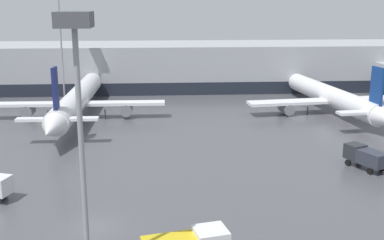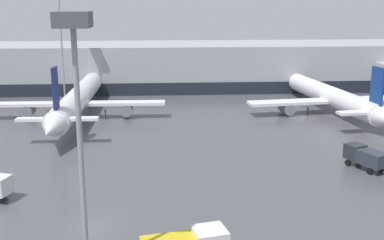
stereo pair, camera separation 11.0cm
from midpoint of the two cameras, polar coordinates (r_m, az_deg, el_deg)
name	(u,v)px [view 1 (the left image)]	position (r m, az deg, el deg)	size (l,w,h in m)	color
ground_plane	(97,227)	(40.14, -11.32, -12.36)	(320.00, 320.00, 0.00)	#4C4C51
terminal_building	(134,66)	(98.51, -6.89, 6.33)	(160.00, 31.92, 9.00)	#9EA0A5
parked_jet_0	(77,100)	(74.94, -13.51, 2.35)	(26.56, 39.65, 9.76)	white
parked_jet_3	(333,97)	(79.86, 16.31, 2.60)	(27.90, 35.83, 9.00)	white
service_truck_2	(365,156)	(54.77, 19.81, -4.03)	(3.67, 5.14, 2.35)	#2D333D
apron_light_mast_0	(77,81)	(25.67, -13.54, 4.56)	(1.80, 1.80, 17.12)	gray
apron_light_mast_2	(59,5)	(85.69, -15.56, 12.94)	(1.80, 1.80, 21.60)	gray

